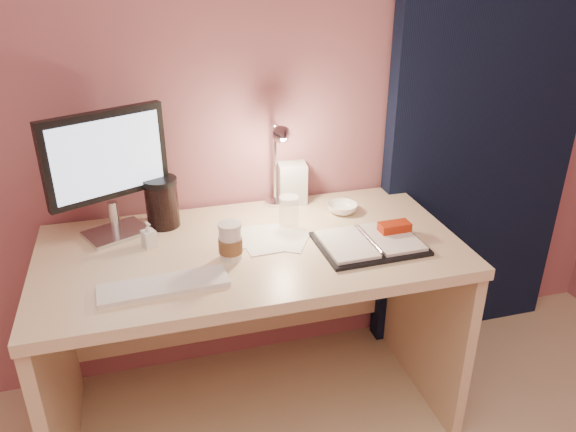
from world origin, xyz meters
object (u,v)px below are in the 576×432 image
object	(u,v)px
desk	(249,291)
desk_lamp	(282,158)
keyboard	(164,286)
dark_jar	(162,205)
lotion_bottle	(149,235)
clear_cup	(289,213)
monitor	(106,164)
bowl	(342,208)
planner	(372,241)
product_box	(292,183)
coffee_cup	(230,242)

from	to	relation	value
desk	desk_lamp	xyz separation A→B (m)	(0.17, 0.15, 0.44)
keyboard	dark_jar	distance (m)	0.42
lotion_bottle	dark_jar	distance (m)	0.16
clear_cup	dark_jar	size ratio (longest dim) A/B	0.75
monitor	clear_cup	size ratio (longest dim) A/B	3.64
desk	bowl	bearing A→B (deg)	13.24
monitor	keyboard	xyz separation A→B (m)	(0.13, -0.39, -0.26)
keyboard	planner	xyz separation A→B (m)	(0.69, 0.08, 0.01)
product_box	desk_lamp	xyz separation A→B (m)	(-0.06, -0.09, 0.14)
keyboard	desk_lamp	distance (m)	0.65
monitor	coffee_cup	bearing A→B (deg)	-61.10
lotion_bottle	product_box	world-z (taller)	product_box
monitor	keyboard	distance (m)	0.48
lotion_bottle	desk_lamp	xyz separation A→B (m)	(0.49, 0.14, 0.17)
keyboard	lotion_bottle	distance (m)	0.27
coffee_cup	bowl	bearing A→B (deg)	26.02
lotion_bottle	product_box	xyz separation A→B (m)	(0.56, 0.22, 0.03)
desk_lamp	product_box	bearing A→B (deg)	56.10
coffee_cup	lotion_bottle	world-z (taller)	coffee_cup
desk	dark_jar	bearing A→B (deg)	149.22
planner	dark_jar	world-z (taller)	dark_jar
keyboard	dark_jar	world-z (taller)	dark_jar
coffee_cup	product_box	xyz separation A→B (m)	(0.31, 0.37, 0.02)
dark_jar	product_box	bearing A→B (deg)	8.37
coffee_cup	clear_cup	bearing A→B (deg)	33.46
clear_cup	keyboard	bearing A→B (deg)	-149.04
desk	planner	distance (m)	0.49
keyboard	product_box	bearing A→B (deg)	39.27
planner	clear_cup	bearing A→B (deg)	138.85
clear_cup	bowl	size ratio (longest dim) A/B	1.07
monitor	planner	size ratio (longest dim) A/B	1.26
lotion_bottle	dark_jar	bearing A→B (deg)	68.72
coffee_cup	clear_cup	distance (m)	0.28
desk	clear_cup	world-z (taller)	clear_cup
coffee_cup	dark_jar	world-z (taller)	dark_jar
product_box	desk_lamp	distance (m)	0.18
product_box	desk_lamp	world-z (taller)	desk_lamp
monitor	bowl	xyz separation A→B (m)	(0.82, -0.04, -0.25)
keyboard	coffee_cup	xyz separation A→B (m)	(0.22, 0.12, 0.05)
desk_lamp	desk	bearing A→B (deg)	-135.90
keyboard	bowl	distance (m)	0.77
clear_cup	lotion_bottle	xyz separation A→B (m)	(-0.48, -0.01, -0.02)
coffee_cup	lotion_bottle	distance (m)	0.29
desk	desk_lamp	world-z (taller)	desk_lamp
keyboard	lotion_bottle	bearing A→B (deg)	92.28
clear_cup	desk_lamp	size ratio (longest dim) A/B	0.35
desk	monitor	distance (m)	0.67
keyboard	coffee_cup	size ratio (longest dim) A/B	3.03
lotion_bottle	dark_jar	size ratio (longest dim) A/B	0.56
monitor	planner	bearing A→B (deg)	-44.38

